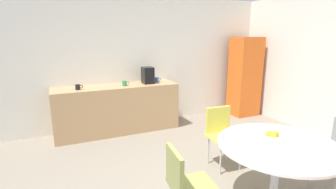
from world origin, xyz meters
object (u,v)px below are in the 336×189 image
at_px(chair_yellow, 221,129).
at_px(mug_red, 78,87).
at_px(round_table, 277,154).
at_px(chair_olive, 184,180).
at_px(mug_green, 125,83).
at_px(coffee_maker, 148,75).
at_px(fruit_bowl, 271,137).
at_px(mug_white, 157,79).
at_px(locker_cabinet, 245,77).

relative_size(chair_yellow, mug_red, 6.43).
height_order(round_table, chair_olive, chair_olive).
bearing_deg(mug_green, coffee_maker, 8.32).
xyz_separation_m(fruit_bowl, coffee_maker, (-0.36, 2.80, 0.27)).
bearing_deg(round_table, mug_red, 121.26).
bearing_deg(round_table, fruit_bowl, 108.76).
bearing_deg(mug_green, round_table, -72.81).
xyz_separation_m(chair_yellow, mug_white, (-0.21, 1.94, 0.43)).
relative_size(round_table, fruit_bowl, 4.96).
xyz_separation_m(fruit_bowl, mug_green, (-0.84, 2.73, 0.16)).
height_order(chair_yellow, chair_olive, same).
bearing_deg(fruit_bowl, chair_yellow, 85.60).
relative_size(chair_olive, mug_red, 6.43).
bearing_deg(mug_green, chair_yellow, -62.80).
distance_m(locker_cabinet, mug_green, 2.81).
xyz_separation_m(chair_yellow, mug_red, (-1.74, 1.77, 0.43)).
distance_m(chair_yellow, mug_green, 2.05).
height_order(round_table, fruit_bowl, fruit_bowl).
xyz_separation_m(round_table, chair_olive, (-1.02, 0.11, -0.10)).
xyz_separation_m(mug_green, coffee_maker, (0.48, 0.07, 0.11)).
height_order(chair_yellow, fruit_bowl, fruit_bowl).
height_order(locker_cabinet, coffee_maker, locker_cabinet).
relative_size(round_table, mug_white, 9.45).
height_order(locker_cabinet, mug_red, locker_cabinet).
bearing_deg(round_table, mug_green, 107.19).
height_order(round_table, mug_white, mug_white).
bearing_deg(chair_yellow, mug_green, 117.20).
bearing_deg(fruit_bowl, mug_red, 121.57).
bearing_deg(fruit_bowl, mug_white, 92.71).
relative_size(locker_cabinet, mug_white, 13.87).
height_order(round_table, mug_green, mug_green).
relative_size(chair_yellow, chair_olive, 1.00).
height_order(mug_white, mug_green, same).
bearing_deg(locker_cabinet, mug_white, 175.06).
bearing_deg(mug_red, coffee_maker, 3.81).
relative_size(chair_yellow, mug_white, 6.43).
bearing_deg(round_table, mug_white, 93.14).
xyz_separation_m(round_table, mug_white, (-0.16, 2.96, 0.32)).
xyz_separation_m(locker_cabinet, mug_red, (-3.63, 0.01, 0.05)).
bearing_deg(mug_green, mug_white, 12.15).
relative_size(mug_white, mug_green, 1.00).
relative_size(locker_cabinet, chair_yellow, 2.16).
distance_m(mug_white, coffee_maker, 0.26).
distance_m(fruit_bowl, mug_white, 2.89).
height_order(mug_green, coffee_maker, coffee_maker).
distance_m(locker_cabinet, chair_yellow, 2.61).
xyz_separation_m(chair_yellow, coffee_maker, (-0.43, 1.85, 0.54)).
height_order(locker_cabinet, chair_yellow, locker_cabinet).
xyz_separation_m(mug_white, coffee_maker, (-0.22, -0.08, 0.11)).
distance_m(fruit_bowl, mug_green, 2.87).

